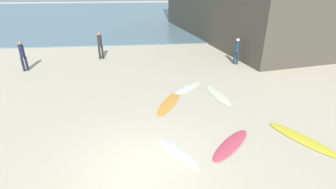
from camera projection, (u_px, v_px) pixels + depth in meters
ground_plane at (140, 167)px, 7.34m from camera, size 120.00×120.00×0.00m
ocean_water at (141, 14)px, 38.74m from camera, size 120.00×40.00×0.08m
surfboard_0 at (218, 95)px, 11.81m from camera, size 0.96×2.43×0.06m
surfboard_1 at (188, 88)px, 12.57m from camera, size 1.94×1.97×0.08m
surfboard_2 at (231, 145)px, 8.26m from camera, size 1.92×1.94×0.09m
surfboard_3 at (178, 153)px, 7.86m from camera, size 1.43×1.93×0.09m
surfboard_4 at (302, 139)px, 8.58m from camera, size 1.69×2.48×0.07m
surfboard_5 at (169, 103)px, 11.07m from camera, size 1.60×2.54×0.07m
beachgoer_near at (100, 44)px, 16.84m from camera, size 0.35×0.35×1.82m
beachgoer_mid at (22, 54)px, 14.62m from camera, size 0.40×0.40×1.78m
beachgoer_far at (237, 50)px, 15.82m from camera, size 0.40×0.40×1.66m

